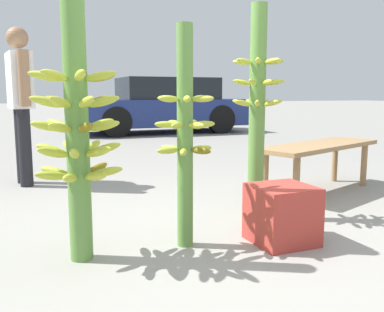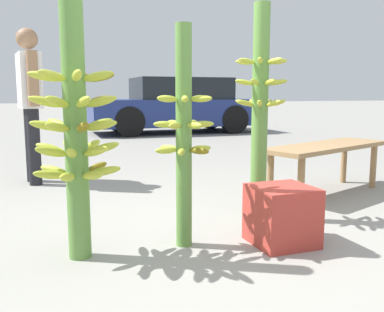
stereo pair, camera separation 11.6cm
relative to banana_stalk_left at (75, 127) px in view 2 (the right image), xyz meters
name	(u,v)px [view 2 (the right image)]	position (x,y,z in m)	size (l,w,h in m)	color
ground_plane	(201,248)	(0.72, -0.11, -0.76)	(80.00, 80.00, 0.00)	gray
banana_stalk_left	(75,127)	(0.00, 0.00, 0.00)	(0.50, 0.50, 1.52)	#5B8C3D
banana_stalk_center	(184,135)	(0.63, -0.02, -0.07)	(0.37, 0.37, 1.36)	#5B8C3D
banana_stalk_right	(260,110)	(1.35, 0.33, 0.07)	(0.39, 0.39, 1.59)	#5B8C3D
vendor_person	(30,94)	(-0.25, 2.30, 0.18)	(0.26, 0.69, 1.60)	black
market_bench	(326,151)	(2.34, 0.83, -0.36)	(1.55, 0.94, 0.47)	#99754C
parked_car	(176,106)	(2.99, 7.41, -0.13)	(4.03, 1.77, 1.30)	navy
produce_crate	(282,215)	(1.22, -0.21, -0.58)	(0.37, 0.37, 0.37)	#B2382D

